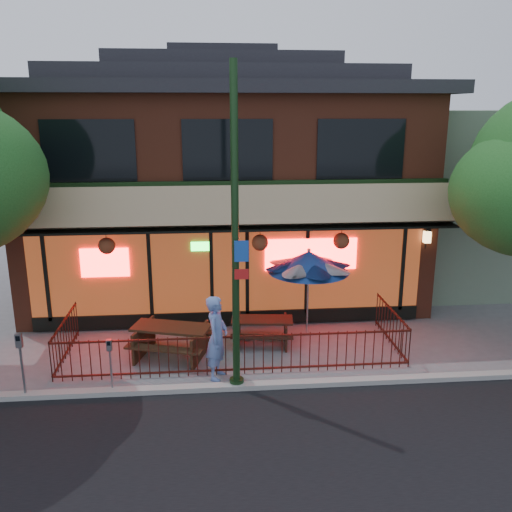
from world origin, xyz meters
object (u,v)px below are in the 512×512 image
Objects in this scene: patio_umbrella at (309,262)px; picnic_table_left at (171,337)px; pedestrian at (217,337)px; parking_meter_near at (110,357)px; parking_meter_far at (21,355)px; street_light at (235,252)px; picnic_table_right at (262,327)px.

picnic_table_left is at bearing -164.40° from patio_umbrella.
pedestrian is 2.39m from parking_meter_near.
parking_meter_far is at bearing 115.43° from pedestrian.
parking_meter_near is at bearing 2.49° from parking_meter_far.
parking_meter_far is (-4.59, -0.08, -2.13)m from street_light.
parking_meter_far is (-4.17, -0.58, 0.02)m from pedestrian.
street_light is at bearing -0.06° from parking_meter_near.
parking_meter_far is (-5.39, -2.38, 0.56)m from picnic_table_right.
pedestrian is (-2.50, -2.20, -1.12)m from patio_umbrella.
pedestrian is at bearing -124.13° from picnic_table_right.
picnic_table_right is 0.70× the size of patio_umbrella.
street_light is 3.58m from parking_meter_near.
parking_meter_near reaches higher than picnic_table_left.
patio_umbrella is at bearing 17.41° from picnic_table_right.
picnic_table_right is 2.14m from patio_umbrella.
picnic_table_right is at bearing -162.59° from patio_umbrella.
patio_umbrella is (3.63, 1.01, 1.58)m from picnic_table_left.
street_light is 3.56m from patio_umbrella.
pedestrian is at bearing 129.90° from street_light.
parking_meter_near is (-2.33, -0.50, -0.14)m from pedestrian.
picnic_table_left is at bearing -165.41° from picnic_table_right.
picnic_table_left is at bearing 54.47° from parking_meter_near.
picnic_table_left is at bearing 61.00° from pedestrian.
pedestrian is (1.13, -1.19, 0.46)m from picnic_table_left.
street_light reaches higher than picnic_table_right.
parking_meter_far is at bearing -149.85° from picnic_table_left.
picnic_table_left is at bearing 30.15° from parking_meter_far.
picnic_table_left reaches higher than picnic_table_right.
street_light is at bearing -109.13° from picnic_table_right.
picnic_table_right is (0.80, 2.30, -2.69)m from street_light.
picnic_table_right is 1.16× the size of parking_meter_far.
patio_umbrella reaches higher than picnic_table_left.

